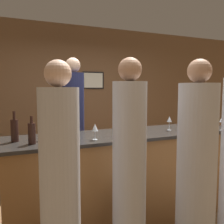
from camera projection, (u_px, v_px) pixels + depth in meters
name	position (u px, v px, depth m)	size (l,w,h in m)	color
ground_plane	(129.00, 217.00, 3.09)	(14.00, 14.00, 0.00)	brown
back_wall	(78.00, 98.00, 4.92)	(8.00, 0.08, 2.80)	brown
bar_counter	(130.00, 176.00, 3.04)	(2.93, 0.76, 1.06)	brown
bartender	(74.00, 134.00, 3.51)	(0.30, 0.30, 2.01)	#1E234C
guest_0	(129.00, 169.00, 2.21)	(0.30, 0.30, 1.85)	#B2B2B7
guest_2	(196.00, 167.00, 2.31)	(0.36, 0.36, 1.85)	#B2B2B7
guest_4	(60.00, 187.00, 1.88)	(0.30, 0.30, 1.80)	#B2B2B7
wine_bottle_0	(15.00, 130.00, 2.48)	(0.08, 0.08, 0.31)	black
wine_bottle_1	(32.00, 133.00, 2.38)	(0.07, 0.07, 0.27)	black
wine_glass_0	(169.00, 120.00, 3.16)	(0.06, 0.06, 0.18)	silver
wine_glass_1	(222.00, 120.00, 3.15)	(0.07, 0.07, 0.18)	silver
wine_glass_2	(200.00, 120.00, 3.30)	(0.07, 0.07, 0.14)	silver
wine_glass_3	(95.00, 128.00, 2.57)	(0.06, 0.06, 0.17)	silver
wine_glass_4	(44.00, 127.00, 2.54)	(0.08, 0.08, 0.18)	silver
wine_glass_5	(189.00, 121.00, 3.12)	(0.08, 0.08, 0.17)	silver
wine_glass_6	(127.00, 124.00, 2.91)	(0.08, 0.08, 0.15)	silver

